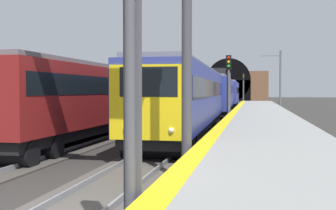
{
  "coord_description": "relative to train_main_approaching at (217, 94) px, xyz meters",
  "views": [
    {
      "loc": [
        -7.23,
        -3.65,
        2.6
      ],
      "look_at": [
        10.47,
        -0.1,
        1.98
      ],
      "focal_mm": 45.48,
      "sensor_mm": 36.0,
      "label": 1
    }
  ],
  "objects": [
    {
      "name": "platform_right_edge_strip",
      "position": [
        -36.09,
        -2.3,
        -1.17
      ],
      "size": [
        112.0,
        0.5,
        0.01
      ],
      "primitive_type": "cube",
      "color": "yellow",
      "rests_on": "platform_right"
    },
    {
      "name": "railway_signal_far",
      "position": [
        35.88,
        -1.88,
        1.19
      ],
      "size": [
        0.39,
        0.38,
        5.71
      ],
      "rotation": [
        0.0,
        0.0,
        3.14
      ],
      "color": "#4C4C54",
      "rests_on": "ground_plane"
    },
    {
      "name": "train_adjacent_platform",
      "position": [
        -12.26,
        4.63,
        0.0
      ],
      "size": [
        38.2,
        3.19,
        4.81
      ],
      "rotation": [
        0.0,
        0.0,
        -0.02
      ],
      "color": "maroon",
      "rests_on": "ground_plane"
    },
    {
      "name": "tunnel_portal",
      "position": [
        63.25,
        2.31,
        1.44
      ],
      "size": [
        3.02,
        19.19,
        10.75
      ],
      "color": "brown",
      "rests_on": "ground_plane"
    },
    {
      "name": "railway_signal_near",
      "position": [
        -37.3,
        -1.88,
        0.99
      ],
      "size": [
        0.39,
        0.38,
        5.35
      ],
      "rotation": [
        0.0,
        0.0,
        3.14
      ],
      "color": "#4C4C54",
      "rests_on": "ground_plane"
    },
    {
      "name": "railway_signal_mid",
      "position": [
        -11.89,
        -1.88,
        0.89
      ],
      "size": [
        0.39,
        0.38,
        5.17
      ],
      "rotation": [
        0.0,
        0.0,
        3.14
      ],
      "color": "#4C4C54",
      "rests_on": "ground_plane"
    },
    {
      "name": "train_main_approaching",
      "position": [
        0.0,
        0.0,
        0.0
      ],
      "size": [
        58.78,
        3.23,
        4.84
      ],
      "rotation": [
        0.0,
        0.0,
        3.16
      ],
      "color": "navy",
      "rests_on": "ground_plane"
    },
    {
      "name": "catenary_mast_far",
      "position": [
        6.79,
        -6.63,
        1.46
      ],
      "size": [
        0.22,
        2.41,
        7.16
      ],
      "color": "#595B60",
      "rests_on": "ground_plane"
    }
  ]
}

